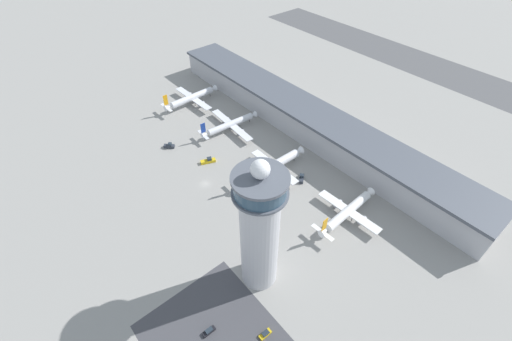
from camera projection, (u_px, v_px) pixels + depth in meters
ground_plane at (205, 184)px, 169.42m from camera, size 1000.00×1000.00×0.00m
terminal_building at (305, 119)px, 197.13m from camera, size 214.51×25.00×16.06m
runway_strip at (425, 65)px, 266.72m from camera, size 321.76×44.00×0.01m
control_tower at (260, 229)px, 113.42m from camera, size 17.49×17.49×58.21m
airplane_gate_alpha at (192, 98)px, 221.55m from camera, size 35.72×39.09×13.35m
airplane_gate_bravo at (230, 124)px, 200.59m from camera, size 37.92×37.95×11.67m
airplane_gate_charlie at (273, 166)px, 172.23m from camera, size 31.46×41.44×13.72m
airplane_gate_delta at (348, 211)px, 150.77m from camera, size 31.70×36.92×12.62m
service_truck_catering at (301, 178)px, 170.89m from camera, size 5.47×5.98×3.03m
service_truck_fuel at (169, 146)px, 190.04m from camera, size 5.70×5.79×2.99m
service_truck_baggage at (208, 161)px, 180.75m from camera, size 5.21×8.19×2.86m
car_green_van at (209, 331)px, 116.09m from camera, size 1.71×4.71×1.52m
car_silver_sedan at (265, 334)px, 115.47m from camera, size 1.93×4.55×1.39m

